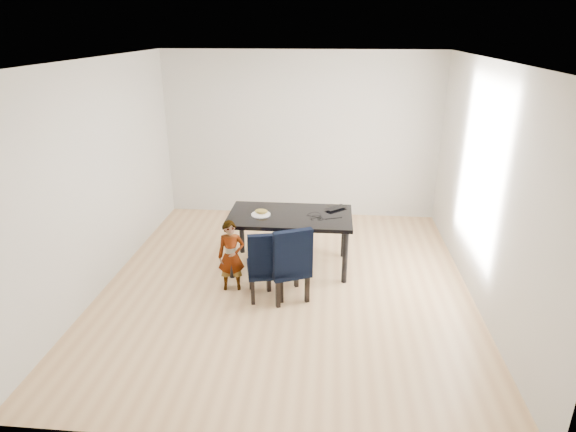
# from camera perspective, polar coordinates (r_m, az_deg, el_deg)

# --- Properties ---
(floor) EXTENTS (4.50, 5.00, 0.01)m
(floor) POSITION_cam_1_polar(r_m,az_deg,el_deg) (6.12, -0.17, -8.16)
(floor) COLOR tan
(floor) RESTS_ON ground
(ceiling) EXTENTS (4.50, 5.00, 0.01)m
(ceiling) POSITION_cam_1_polar(r_m,az_deg,el_deg) (5.32, -0.21, 18.08)
(ceiling) COLOR white
(ceiling) RESTS_ON wall_back
(wall_back) EXTENTS (4.50, 0.01, 2.70)m
(wall_back) POSITION_cam_1_polar(r_m,az_deg,el_deg) (7.99, 1.53, 9.45)
(wall_back) COLOR beige
(wall_back) RESTS_ON ground
(wall_front) EXTENTS (4.50, 0.01, 2.70)m
(wall_front) POSITION_cam_1_polar(r_m,az_deg,el_deg) (3.29, -4.37, -9.26)
(wall_front) COLOR silver
(wall_front) RESTS_ON ground
(wall_left) EXTENTS (0.01, 5.00, 2.70)m
(wall_left) POSITION_cam_1_polar(r_m,az_deg,el_deg) (6.20, -21.49, 4.33)
(wall_left) COLOR silver
(wall_left) RESTS_ON ground
(wall_right) EXTENTS (0.01, 5.00, 2.70)m
(wall_right) POSITION_cam_1_polar(r_m,az_deg,el_deg) (5.82, 22.55, 3.10)
(wall_right) COLOR silver
(wall_right) RESTS_ON ground
(dining_table) EXTENTS (1.60, 0.90, 0.75)m
(dining_table) POSITION_cam_1_polar(r_m,az_deg,el_deg) (6.39, 0.25, -2.97)
(dining_table) COLOR black
(dining_table) RESTS_ON floor
(chair_left) EXTENTS (0.51, 0.52, 0.88)m
(chair_left) POSITION_cam_1_polar(r_m,az_deg,el_deg) (5.68, -2.69, -5.56)
(chair_left) COLOR black
(chair_left) RESTS_ON floor
(chair_right) EXTENTS (0.60, 0.61, 0.94)m
(chair_right) POSITION_cam_1_polar(r_m,az_deg,el_deg) (5.64, -0.05, -5.39)
(chair_right) COLOR black
(chair_right) RESTS_ON floor
(child) EXTENTS (0.36, 0.27, 0.89)m
(child) POSITION_cam_1_polar(r_m,az_deg,el_deg) (5.87, -6.74, -4.71)
(child) COLOR red
(child) RESTS_ON floor
(plate) EXTENTS (0.32, 0.32, 0.01)m
(plate) POSITION_cam_1_polar(r_m,az_deg,el_deg) (6.24, -3.23, 0.19)
(plate) COLOR silver
(plate) RESTS_ON dining_table
(sandwich) EXTENTS (0.17, 0.08, 0.07)m
(sandwich) POSITION_cam_1_polar(r_m,az_deg,el_deg) (6.23, -3.18, 0.56)
(sandwich) COLOR olive
(sandwich) RESTS_ON plate
(laptop) EXTENTS (0.37, 0.36, 0.02)m
(laptop) POSITION_cam_1_polar(r_m,az_deg,el_deg) (6.49, 5.43, 1.05)
(laptop) COLOR black
(laptop) RESTS_ON dining_table
(cable_tangle) EXTENTS (0.16, 0.16, 0.01)m
(cable_tangle) POSITION_cam_1_polar(r_m,az_deg,el_deg) (6.12, 3.41, -0.29)
(cable_tangle) COLOR black
(cable_tangle) RESTS_ON dining_table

